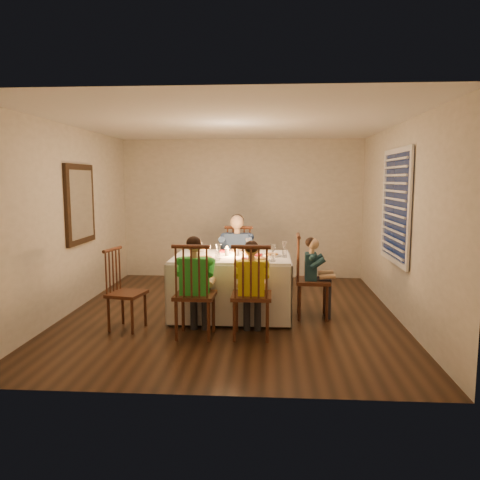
# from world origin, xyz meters

# --- Properties ---
(ground) EXTENTS (5.00, 5.00, 0.00)m
(ground) POSITION_xyz_m (0.00, 0.00, 0.00)
(ground) COLOR black
(ground) RESTS_ON ground
(wall_left) EXTENTS (0.02, 5.00, 2.60)m
(wall_left) POSITION_xyz_m (-2.25, 0.00, 1.30)
(wall_left) COLOR beige
(wall_left) RESTS_ON ground
(wall_right) EXTENTS (0.02, 5.00, 2.60)m
(wall_right) POSITION_xyz_m (2.25, 0.00, 1.30)
(wall_right) COLOR beige
(wall_right) RESTS_ON ground
(wall_back) EXTENTS (4.50, 0.02, 2.60)m
(wall_back) POSITION_xyz_m (0.00, 2.50, 1.30)
(wall_back) COLOR beige
(wall_back) RESTS_ON ground
(ceiling) EXTENTS (5.00, 5.00, 0.00)m
(ceiling) POSITION_xyz_m (0.00, 0.00, 2.60)
(ceiling) COLOR white
(ceiling) RESTS_ON wall_back
(dining_table) EXTENTS (1.59, 1.15, 0.80)m
(dining_table) POSITION_xyz_m (0.02, -0.09, 0.59)
(dining_table) COLOR silver
(dining_table) RESTS_ON ground
(chair_adult) EXTENTS (0.49, 0.47, 1.13)m
(chair_adult) POSITION_xyz_m (0.03, 0.77, 0.00)
(chair_adult) COLOR #361A0E
(chair_adult) RESTS_ON ground
(chair_near_left) EXTENTS (0.48, 0.46, 1.13)m
(chair_near_left) POSITION_xyz_m (-0.34, -0.98, 0.00)
(chair_near_left) COLOR #361A0E
(chair_near_left) RESTS_ON ground
(chair_near_right) EXTENTS (0.47, 0.44, 1.13)m
(chair_near_right) POSITION_xyz_m (0.32, -0.96, 0.00)
(chair_near_right) COLOR #361A0E
(chair_near_right) RESTS_ON ground
(chair_end) EXTENTS (0.46, 0.48, 1.13)m
(chair_end) POSITION_xyz_m (1.11, -0.09, 0.00)
(chair_end) COLOR #361A0E
(chair_end) RESTS_ON ground
(chair_extra) EXTENTS (0.48, 0.49, 1.02)m
(chair_extra) POSITION_xyz_m (-1.23, -0.76, 0.00)
(chair_extra) COLOR #361A0E
(chair_extra) RESTS_ON ground
(adult) EXTENTS (0.53, 0.49, 1.33)m
(adult) POSITION_xyz_m (0.03, 0.77, 0.00)
(adult) COLOR navy
(adult) RESTS_ON ground
(child_green) EXTENTS (0.45, 0.41, 1.21)m
(child_green) POSITION_xyz_m (-0.34, -0.98, 0.00)
(child_green) COLOR green
(child_green) RESTS_ON ground
(child_yellow) EXTENTS (0.41, 0.37, 1.16)m
(child_yellow) POSITION_xyz_m (0.32, -0.96, 0.00)
(child_yellow) COLOR yellow
(child_yellow) RESTS_ON ground
(child_teal) EXTENTS (0.35, 0.37, 1.09)m
(child_teal) POSITION_xyz_m (1.11, -0.09, 0.00)
(child_teal) COLOR #193840
(child_teal) RESTS_ON ground
(setting_adult) EXTENTS (0.26, 0.26, 0.02)m
(setting_adult) POSITION_xyz_m (0.05, 0.22, 0.84)
(setting_adult) COLOR white
(setting_adult) RESTS_ON dining_table
(setting_green) EXTENTS (0.26, 0.26, 0.02)m
(setting_green) POSITION_xyz_m (-0.30, -0.39, 0.84)
(setting_green) COLOR white
(setting_green) RESTS_ON dining_table
(setting_yellow) EXTENTS (0.26, 0.26, 0.02)m
(setting_yellow) POSITION_xyz_m (0.40, -0.43, 0.84)
(setting_yellow) COLOR white
(setting_yellow) RESTS_ON dining_table
(setting_teal) EXTENTS (0.26, 0.26, 0.02)m
(setting_teal) POSITION_xyz_m (0.56, -0.08, 0.84)
(setting_teal) COLOR white
(setting_teal) RESTS_ON dining_table
(candle_left) EXTENTS (0.06, 0.06, 0.10)m
(candle_left) POSITION_xyz_m (-0.05, -0.09, 0.88)
(candle_left) COLOR white
(candle_left) RESTS_ON dining_table
(candle_right) EXTENTS (0.06, 0.06, 0.10)m
(candle_right) POSITION_xyz_m (0.09, -0.09, 0.88)
(candle_right) COLOR white
(candle_right) RESTS_ON dining_table
(squash) EXTENTS (0.09, 0.09, 0.09)m
(squash) POSITION_xyz_m (-0.57, 0.24, 0.88)
(squash) COLOR gold
(squash) RESTS_ON dining_table
(orange_fruit) EXTENTS (0.08, 0.08, 0.08)m
(orange_fruit) POSITION_xyz_m (0.23, -0.03, 0.87)
(orange_fruit) COLOR orange
(orange_fruit) RESTS_ON dining_table
(serving_bowl) EXTENTS (0.25, 0.25, 0.05)m
(serving_bowl) POSITION_xyz_m (-0.43, 0.25, 0.86)
(serving_bowl) COLOR white
(serving_bowl) RESTS_ON dining_table
(wall_mirror) EXTENTS (0.06, 0.95, 1.15)m
(wall_mirror) POSITION_xyz_m (-2.22, 0.30, 1.50)
(wall_mirror) COLOR black
(wall_mirror) RESTS_ON wall_left
(window_blinds) EXTENTS (0.07, 1.34, 1.54)m
(window_blinds) POSITION_xyz_m (2.21, 0.10, 1.50)
(window_blinds) COLOR #0D1735
(window_blinds) RESTS_ON wall_right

